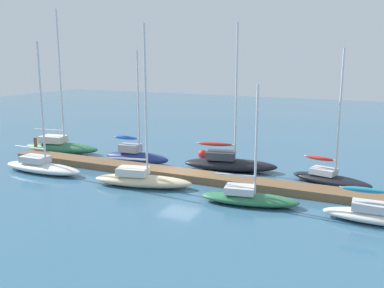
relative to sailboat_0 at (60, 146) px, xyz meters
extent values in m
plane|color=#386684|center=(12.77, -2.49, -0.63)|extent=(120.00, 120.00, 0.00)
cube|color=brown|center=(12.77, -2.49, -0.38)|extent=(28.36, 1.72, 0.51)
cylinder|color=brown|center=(-1.01, -1.78, 0.16)|extent=(0.28, 0.28, 1.58)
ellipsoid|color=#2D7047|center=(0.08, 0.01, -0.18)|extent=(7.18, 3.03, 0.89)
cube|color=silver|center=(-0.61, -0.10, 0.55)|extent=(2.28, 1.68, 0.58)
cylinder|color=silver|center=(0.42, 0.07, 5.77)|extent=(0.14, 0.14, 11.02)
cylinder|color=silver|center=(-1.02, -0.16, 1.34)|extent=(2.90, 0.58, 0.11)
ellipsoid|color=white|center=(3.30, -5.45, -0.28)|extent=(6.61, 1.82, 0.70)
cube|color=silver|center=(2.64, -5.46, 0.30)|extent=(1.99, 1.24, 0.46)
cylinder|color=silver|center=(3.63, -5.45, 4.30)|extent=(0.14, 0.14, 8.45)
cylinder|color=silver|center=(2.24, -5.46, 1.12)|extent=(2.77, 0.14, 0.11)
ellipsoid|color=navy|center=(7.97, -0.36, -0.18)|extent=(5.42, 1.98, 0.91)
cube|color=#9EA3AD|center=(7.44, -0.41, 0.57)|extent=(1.68, 1.19, 0.59)
cylinder|color=silver|center=(8.24, -0.34, 4.12)|extent=(0.13, 0.13, 7.68)
cylinder|color=silver|center=(7.13, -0.44, 1.36)|extent=(2.23, 0.32, 0.11)
ellipsoid|color=blue|center=(7.13, -0.44, 1.36)|extent=(2.03, 0.55, 0.28)
ellipsoid|color=beige|center=(11.51, -5.21, -0.26)|extent=(6.68, 3.10, 0.73)
cube|color=silver|center=(10.88, -5.35, 0.34)|extent=(2.15, 1.61, 0.48)
cylinder|color=silver|center=(11.82, -5.14, 4.78)|extent=(0.14, 0.14, 9.36)
cylinder|color=silver|center=(10.50, -5.44, 1.15)|extent=(2.67, 0.70, 0.11)
ellipsoid|color=black|center=(15.24, 0.78, -0.20)|extent=(7.06, 3.42, 0.85)
cube|color=#333842|center=(14.58, 0.63, 0.50)|extent=(2.29, 1.81, 0.55)
cylinder|color=silver|center=(15.58, 0.85, 5.02)|extent=(0.14, 0.14, 9.61)
cylinder|color=silver|center=(14.18, 0.54, 1.29)|extent=(2.81, 0.72, 0.11)
ellipsoid|color=#B72D28|center=(14.18, 0.54, 1.29)|extent=(2.58, 0.90, 0.28)
ellipsoid|color=#2D7047|center=(18.71, -5.51, -0.32)|extent=(5.71, 2.64, 0.62)
cube|color=silver|center=(18.17, -5.61, 0.20)|extent=(1.83, 1.47, 0.40)
cylinder|color=silver|center=(18.98, -5.46, 3.05)|extent=(0.13, 0.13, 6.11)
cylinder|color=silver|center=(17.84, -5.66, 1.02)|extent=(2.29, 0.50, 0.11)
ellipsoid|color=black|center=(22.35, 0.39, -0.33)|extent=(5.44, 2.82, 0.60)
cube|color=silver|center=(21.84, 0.51, 0.17)|extent=(1.79, 1.49, 0.39)
cylinder|color=silver|center=(22.60, 0.33, 4.01)|extent=(0.13, 0.13, 8.08)
cylinder|color=silver|center=(21.54, 0.58, 0.99)|extent=(2.15, 0.61, 0.10)
ellipsoid|color=#B72D28|center=(21.54, 0.58, 0.99)|extent=(2.00, 0.80, 0.28)
ellipsoid|color=white|center=(25.46, -5.41, -0.32)|extent=(5.61, 1.73, 0.62)
cube|color=silver|center=(24.91, -5.43, 0.19)|extent=(1.70, 1.14, 0.40)
cylinder|color=silver|center=(24.57, -5.44, 1.01)|extent=(2.34, 0.18, 0.11)
ellipsoid|color=teal|center=(24.57, -5.44, 1.01)|extent=(2.11, 0.43, 0.28)
sphere|color=red|center=(11.93, 3.33, -0.26)|extent=(0.73, 0.73, 0.73)
camera|label=1|loc=(25.36, -27.31, 7.55)|focal=39.48mm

